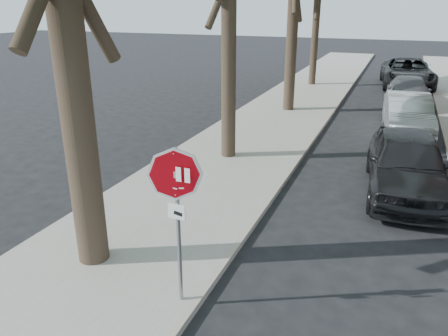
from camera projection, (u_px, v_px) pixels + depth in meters
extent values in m
plane|color=black|center=(221.00, 315.00, 6.92)|extent=(120.00, 120.00, 0.00)
cube|color=gray|center=(274.00, 120.00, 18.18)|extent=(4.00, 55.00, 0.12)
cube|color=#9E9384|center=(323.00, 125.00, 17.47)|extent=(0.12, 55.00, 0.13)
cube|color=#9E9384|center=(445.00, 137.00, 15.94)|extent=(0.12, 55.00, 0.13)
cylinder|color=gray|center=(178.00, 228.00, 6.66)|extent=(0.06, 0.06, 2.60)
cube|color=#99999E|center=(175.00, 174.00, 6.31)|extent=(0.05, 0.06, 0.10)
cylinder|color=#99999E|center=(175.00, 174.00, 6.31)|extent=(0.76, 0.32, 0.82)
cylinder|color=white|center=(175.00, 175.00, 6.30)|extent=(0.76, 0.32, 0.82)
cylinder|color=#B90711|center=(175.00, 175.00, 6.29)|extent=(0.68, 0.29, 0.74)
cube|color=white|center=(161.00, 172.00, 6.35)|extent=(0.08, 0.00, 0.22)
cube|color=white|center=(170.00, 173.00, 6.30)|extent=(0.08, 0.00, 0.22)
cube|color=white|center=(178.00, 174.00, 6.25)|extent=(0.08, 0.00, 0.22)
cube|color=white|center=(187.00, 176.00, 6.20)|extent=(0.08, 0.00, 0.22)
cube|color=silver|center=(168.00, 186.00, 6.39)|extent=(0.08, 0.00, 0.03)
cube|color=silver|center=(175.00, 188.00, 6.36)|extent=(0.08, 0.00, 0.03)
cube|color=silver|center=(181.00, 188.00, 6.31)|extent=(0.08, 0.00, 0.03)
cube|color=white|center=(176.00, 212.00, 6.52)|extent=(0.28, 0.02, 0.24)
cube|color=black|center=(178.00, 214.00, 6.50)|extent=(0.15, 0.00, 0.08)
cylinder|color=black|center=(317.00, 3.00, 24.45)|extent=(0.40, 0.40, 9.00)
imported|color=black|center=(407.00, 163.00, 11.15)|extent=(2.29, 4.87, 1.61)
imported|color=#B2B4BA|center=(408.00, 114.00, 16.40)|extent=(1.97, 4.56, 1.46)
imported|color=#535258|center=(408.00, 92.00, 20.63)|extent=(2.09, 4.76, 1.36)
imported|color=black|center=(407.00, 73.00, 25.48)|extent=(3.29, 6.17, 1.65)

